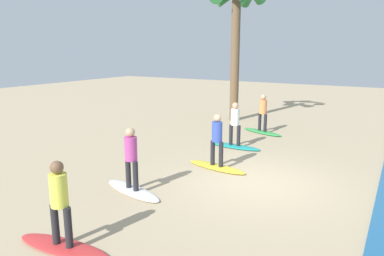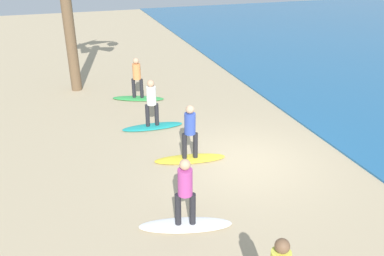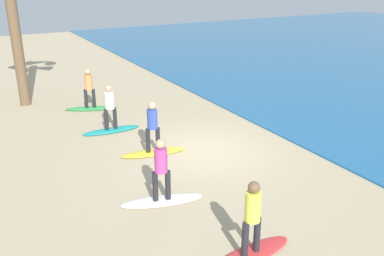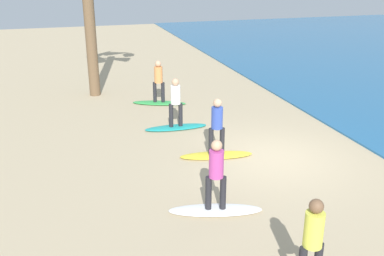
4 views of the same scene
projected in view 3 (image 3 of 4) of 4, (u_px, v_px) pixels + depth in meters
The scene contains 11 objects.
ground_plane at pixel (203, 151), 13.62m from camera, with size 60.00×60.00×0.00m, color tan.
surfboard_green at pixel (91, 108), 17.63m from camera, with size 2.10×0.56×0.09m, color green.
surfer_green at pixel (89, 86), 17.28m from camera, with size 0.32×0.44×1.64m.
surfboard_teal at pixel (112, 130), 15.25m from camera, with size 2.10×0.56×0.09m, color teal.
surfer_teal at pixel (110, 104), 14.90m from camera, with size 0.32×0.46×1.64m.
surfboard_yellow at pixel (153, 152), 13.40m from camera, with size 2.10×0.56×0.09m, color yellow.
surfer_yellow at pixel (152, 123), 13.04m from camera, with size 0.32×0.46×1.64m.
surfboard_white at pixel (162, 201), 10.60m from camera, with size 2.10×0.56×0.09m, color white.
surfer_white at pixel (161, 166), 10.25m from camera, with size 0.32×0.45×1.64m.
surfboard_red at pixel (250, 255), 8.61m from camera, with size 2.10×0.56×0.09m, color red.
surfer_red at pixel (252, 213), 8.26m from camera, with size 0.32×0.46×1.64m.
Camera 3 is at (10.72, -6.36, 5.54)m, focal length 39.22 mm.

